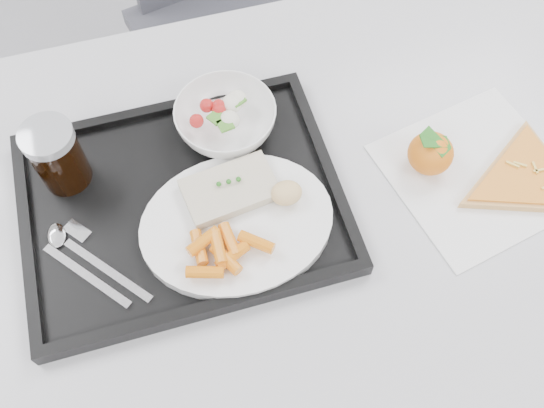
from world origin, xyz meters
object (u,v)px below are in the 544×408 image
tray (183,203)px  tangerine (431,153)px  table (274,227)px  dinner_plate (237,224)px  salad_bowl (226,119)px  pizza_slice (526,178)px  cola_glass (57,155)px

tray → tangerine: tangerine is taller
table → dinner_plate: dinner_plate is taller
tangerine → dinner_plate: bearing=-174.7°
salad_bowl → tray: bearing=-130.9°
tray → pizza_slice: (0.49, -0.10, 0.00)m
dinner_plate → tangerine: tangerine is taller
salad_bowl → cola_glass: bearing=-175.4°
salad_bowl → tangerine: 0.31m
table → dinner_plate: size_ratio=4.44×
tangerine → pizza_slice: tangerine is taller
table → dinner_plate: bearing=-157.5°
tray → pizza_slice: bearing=-11.4°
table → cola_glass: 0.33m
table → pizza_slice: bearing=-9.8°
dinner_plate → salad_bowl: bearing=81.0°
cola_glass → pizza_slice: (0.65, -0.19, -0.06)m
tray → tangerine: (0.37, -0.03, 0.03)m
tray → tangerine: bearing=-5.2°
dinner_plate → cola_glass: size_ratio=2.50×
dinner_plate → cola_glass: cola_glass is taller
table → dinner_plate: (-0.06, -0.03, 0.09)m
table → salad_bowl: salad_bowl is taller
dinner_plate → tray: bearing=137.2°
tangerine → pizza_slice: bearing=-27.0°
table → tray: size_ratio=2.67×
cola_glass → table: bearing=-23.9°
table → tray: tray is taller
tray → dinner_plate: dinner_plate is taller
dinner_plate → pizza_slice: size_ratio=1.05×
tangerine → pizza_slice: (0.13, -0.07, -0.02)m
table → tangerine: tangerine is taller
table → cola_glass: size_ratio=11.11×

